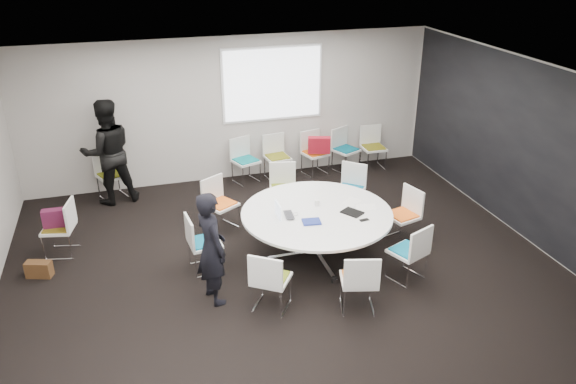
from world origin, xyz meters
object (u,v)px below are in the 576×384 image
object	(u,v)px
chair_back_c	(315,161)
chair_person_back	(112,184)
cup	(317,203)
maroon_bag	(57,218)
person_main	(211,248)
person_back	(108,152)
chair_back_a	(246,169)
conference_table	(317,223)
chair_ring_f	(271,290)
chair_ring_g	(358,291)
laptop	(292,215)
chair_ring_a	(402,225)
chair_ring_e	(205,253)
chair_ring_c	(283,198)
chair_ring_d	(221,214)
chair_back_b	(277,165)
chair_back_d	(345,158)
chair_back_e	(373,155)
brown_bag	(39,269)
chair_spare_left	(61,238)
chair_ring_h	(407,262)
chair_ring_b	(349,199)

from	to	relation	value
chair_back_c	chair_person_back	xyz separation A→B (m)	(-3.98, -0.00, 0.00)
cup	maroon_bag	bearing A→B (deg)	166.40
person_main	person_back	xyz separation A→B (m)	(-1.26, 3.55, 0.17)
chair_back_a	cup	bearing A→B (deg)	80.07
conference_table	chair_ring_f	distance (m)	1.53
chair_back_a	person_back	size ratio (longest dim) A/B	0.46
chair_ring_g	laptop	xyz separation A→B (m)	(-0.46, 1.46, 0.47)
chair_ring_a	person_main	xyz separation A→B (m)	(-3.15, -0.72, 0.52)
chair_ring_e	chair_back_c	bearing A→B (deg)	131.28
chair_ring_c	maroon_bag	world-z (taller)	chair_ring_c
laptop	cup	xyz separation A→B (m)	(0.47, 0.22, 0.03)
chair_ring_d	chair_ring_g	xyz separation A→B (m)	(1.31, -2.70, 0.00)
chair_back_b	maroon_bag	distance (m)	4.40
chair_person_back	cup	size ratio (longest dim) A/B	9.78
chair_back_d	chair_back_c	bearing A→B (deg)	-24.82
chair_back_e	chair_ring_a	bearing A→B (deg)	75.37
brown_bag	chair_back_e	bearing A→B (deg)	20.91
chair_person_back	laptop	world-z (taller)	chair_person_back
person_main	maroon_bag	distance (m)	2.76
chair_back_a	person_main	bearing A→B (deg)	50.97
chair_person_back	laptop	xyz separation A→B (m)	(2.57, -3.02, 0.47)
chair_ring_c	chair_back_d	xyz separation A→B (m)	(1.77, 1.50, 0.00)
chair_ring_g	cup	world-z (taller)	chair_ring_g
chair_ring_a	chair_back_b	size ratio (longest dim) A/B	1.00
chair_person_back	chair_ring_d	bearing A→B (deg)	110.49
conference_table	chair_back_d	world-z (taller)	chair_back_d
chair_ring_a	chair_ring_e	distance (m)	3.15
conference_table	chair_ring_e	bearing A→B (deg)	177.97
chair_ring_a	person_back	xyz separation A→B (m)	(-4.40, 2.82, 0.69)
conference_table	chair_ring_d	bearing A→B (deg)	135.14
chair_back_a	chair_back_d	world-z (taller)	same
laptop	chair_back_e	bearing A→B (deg)	-36.24
chair_back_b	chair_person_back	distance (m)	3.18
chair_spare_left	brown_bag	xyz separation A→B (m)	(-0.29, -0.58, -0.16)
person_main	chair_spare_left	bearing A→B (deg)	31.58
chair_ring_g	person_main	bearing A→B (deg)	171.66
chair_back_b	chair_back_c	distance (m)	0.79
chair_back_c	person_back	world-z (taller)	person_back
person_back	laptop	size ratio (longest dim) A/B	6.38
chair_ring_a	chair_ring_d	bearing A→B (deg)	50.76
chair_ring_e	person_back	world-z (taller)	person_back
chair_ring_g	conference_table	bearing A→B (deg)	107.83
chair_person_back	person_main	bearing A→B (deg)	85.15
chair_person_back	chair_ring_h	bearing A→B (deg)	111.13
chair_ring_d	chair_spare_left	distance (m)	2.49
chair_ring_a	chair_person_back	xyz separation A→B (m)	(-4.41, 2.99, 0.00)
laptop	brown_bag	xyz separation A→B (m)	(-3.63, 0.56, -0.62)
chair_ring_b	chair_ring_h	xyz separation A→B (m)	(-0.00, -2.17, 0.00)
chair_ring_c	chair_ring_d	bearing A→B (deg)	25.07
chair_ring_b	person_back	xyz separation A→B (m)	(-3.98, 1.68, 0.69)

